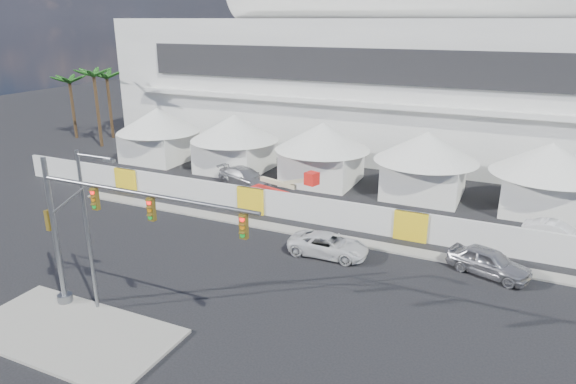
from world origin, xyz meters
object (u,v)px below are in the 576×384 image
at_px(pickup_curb, 328,245).
at_px(lot_car_a, 557,233).
at_px(lot_car_c, 245,177).
at_px(sedan_silver, 489,262).
at_px(boom_lift, 275,193).
at_px(streetlight_median, 89,221).
at_px(traffic_mast, 92,232).

relative_size(pickup_curb, lot_car_a, 1.20).
bearing_deg(lot_car_c, sedan_silver, -94.50).
bearing_deg(boom_lift, pickup_curb, -28.29).
distance_m(lot_car_c, streetlight_median, 21.45).
bearing_deg(lot_car_a, lot_car_c, 95.73).
bearing_deg(streetlight_median, lot_car_a, 41.98).
relative_size(sedan_silver, lot_car_a, 1.12).
height_order(sedan_silver, lot_car_c, lot_car_c).
bearing_deg(lot_car_a, traffic_mast, 143.10).
bearing_deg(lot_car_c, boom_lift, -106.17).
distance_m(lot_car_a, boom_lift, 20.13).
height_order(sedan_silver, streetlight_median, streetlight_median).
xyz_separation_m(lot_car_a, boom_lift, (-20.10, -1.04, 0.22)).
height_order(lot_car_a, lot_car_c, lot_car_c).
distance_m(pickup_curb, boom_lift, 10.12).
bearing_deg(sedan_silver, streetlight_median, 143.92).
bearing_deg(boom_lift, sedan_silver, -2.62).
relative_size(streetlight_median, boom_lift, 1.19).
height_order(pickup_curb, streetlight_median, streetlight_median).
bearing_deg(streetlight_median, pickup_curb, 52.92).
relative_size(lot_car_a, streetlight_median, 0.51).
bearing_deg(sedan_silver, pickup_curb, 117.83).
bearing_deg(sedan_silver, lot_car_a, -10.20).
distance_m(sedan_silver, pickup_curb, 9.34).
bearing_deg(boom_lift, streetlight_median, -76.83).
bearing_deg(traffic_mast, streetlight_median, 141.80).
bearing_deg(boom_lift, lot_car_c, 162.25).
bearing_deg(lot_car_c, traffic_mast, -152.09).
height_order(streetlight_median, boom_lift, streetlight_median).
distance_m(lot_car_a, streetlight_median, 28.61).
height_order(traffic_mast, boom_lift, traffic_mast).
bearing_deg(traffic_mast, lot_car_a, 43.01).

